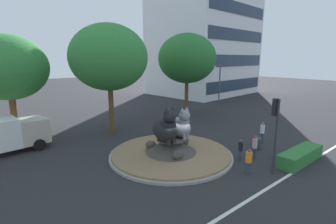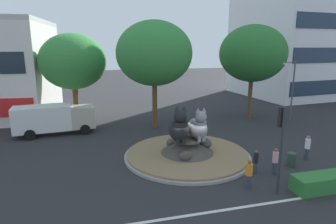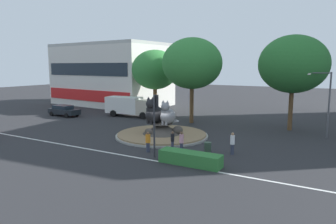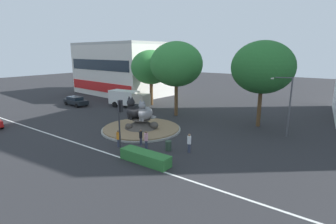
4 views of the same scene
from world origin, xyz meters
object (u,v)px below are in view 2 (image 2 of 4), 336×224
object	(u,v)px
cat_statue_grey	(198,127)
pedestrian_black_shirt	(256,161)
third_tree_left	(73,62)
traffic_light_mast	(281,134)
cat_statue_black	(179,128)
second_tree_near_tower	(154,54)
broadleaf_tree_behind_island	(253,54)
streetlight_arm	(291,86)
pedestrian_white_shirt	(307,147)
litter_bin	(291,159)
office_tower	(306,11)
pedestrian_orange_shirt	(249,173)
pedestrian_pink_shirt	(275,161)
delivery_box_truck	(54,118)

from	to	relation	value
cat_statue_grey	pedestrian_black_shirt	distance (m)	4.58
third_tree_left	pedestrian_black_shirt	world-z (taller)	third_tree_left
pedestrian_black_shirt	traffic_light_mast	bearing A→B (deg)	175.74
cat_statue_black	second_tree_near_tower	bearing A→B (deg)	-174.86
broadleaf_tree_behind_island	pedestrian_black_shirt	world-z (taller)	broadleaf_tree_behind_island
cat_statue_grey	broadleaf_tree_behind_island	bearing A→B (deg)	131.32
streetlight_arm	pedestrian_white_shirt	distance (m)	11.71
third_tree_left	litter_bin	world-z (taller)	third_tree_left
pedestrian_black_shirt	litter_bin	distance (m)	3.00
third_tree_left	broadleaf_tree_behind_island	bearing A→B (deg)	-7.48
cat_statue_black	broadleaf_tree_behind_island	distance (m)	15.53
traffic_light_mast	litter_bin	distance (m)	5.10
cat_statue_grey	third_tree_left	size ratio (longest dim) A/B	0.27
third_tree_left	office_tower	bearing A→B (deg)	16.03
traffic_light_mast	cat_statue_grey	bearing A→B (deg)	27.02
cat_statue_grey	traffic_light_mast	xyz separation A→B (m)	(2.35, -5.98, 1.12)
litter_bin	cat_statue_grey	bearing A→B (deg)	150.08
office_tower	second_tree_near_tower	bearing A→B (deg)	-158.51
cat_statue_grey	office_tower	size ratio (longest dim) A/B	0.09
streetlight_arm	litter_bin	bearing A→B (deg)	37.93
broadleaf_tree_behind_island	pedestrian_black_shirt	bearing A→B (deg)	-118.64
pedestrian_orange_shirt	litter_bin	world-z (taller)	pedestrian_orange_shirt
pedestrian_pink_shirt	litter_bin	bearing A→B (deg)	80.87
second_tree_near_tower	third_tree_left	size ratio (longest dim) A/B	1.12
office_tower	pedestrian_orange_shirt	world-z (taller)	office_tower
pedestrian_pink_shirt	delivery_box_truck	size ratio (longest dim) A/B	0.24
pedestrian_orange_shirt	delivery_box_truck	distance (m)	17.94
streetlight_arm	delivery_box_truck	size ratio (longest dim) A/B	0.89
traffic_light_mast	third_tree_left	xyz separation A→B (m)	(-11.25, 18.01, 2.98)
office_tower	pedestrian_black_shirt	distance (m)	37.03
cat_statue_black	pedestrian_black_shirt	distance (m)	5.46
cat_statue_grey	third_tree_left	xyz separation A→B (m)	(-8.90, 12.03, 4.10)
litter_bin	office_tower	bearing A→B (deg)	50.69
cat_statue_black	pedestrian_pink_shirt	bearing A→B (deg)	57.95
cat_statue_grey	traffic_light_mast	world-z (taller)	traffic_light_mast
broadleaf_tree_behind_island	pedestrian_white_shirt	distance (m)	13.73
broadleaf_tree_behind_island	streetlight_arm	bearing A→B (deg)	-34.22
pedestrian_orange_shirt	litter_bin	xyz separation A→B (m)	(4.34, 1.99, -0.41)
cat_statue_black	second_tree_near_tower	world-z (taller)	second_tree_near_tower
cat_statue_grey	second_tree_near_tower	bearing A→B (deg)	-173.91
pedestrian_white_shirt	litter_bin	xyz separation A→B (m)	(-1.78, -0.68, -0.48)
streetlight_arm	pedestrian_white_shirt	size ratio (longest dim) A/B	3.60
streetlight_arm	pedestrian_black_shirt	distance (m)	15.44
delivery_box_truck	cat_statue_black	bearing A→B (deg)	-48.77
third_tree_left	traffic_light_mast	bearing A→B (deg)	-58.01
streetlight_arm	pedestrian_orange_shirt	distance (m)	17.49
traffic_light_mast	litter_bin	world-z (taller)	traffic_light_mast
broadleaf_tree_behind_island	pedestrian_orange_shirt	size ratio (longest dim) A/B	6.09
cat_statue_black	third_tree_left	world-z (taller)	third_tree_left
pedestrian_white_shirt	pedestrian_orange_shirt	bearing A→B (deg)	28.06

